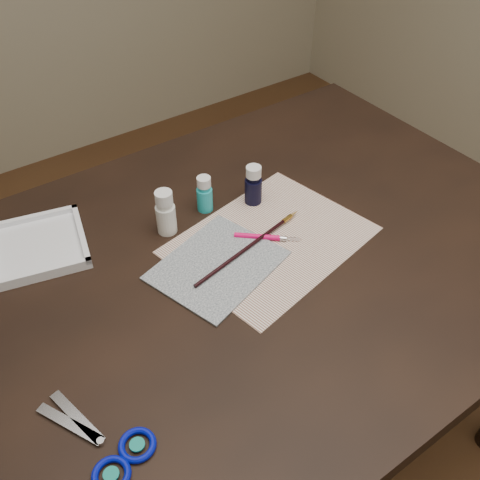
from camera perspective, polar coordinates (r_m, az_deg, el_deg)
ground at (r=1.64m, az=0.00°, el=-21.39°), size 3.50×3.50×0.02m
table at (r=1.31m, az=0.00°, el=-13.90°), size 1.30×0.90×0.75m
paper at (r=1.06m, az=3.29°, el=0.00°), size 0.42×0.35×0.00m
canvas at (r=1.01m, az=-2.41°, el=-2.69°), size 0.27×0.24×0.00m
paint_bottle_white at (r=1.06m, az=-7.95°, el=2.96°), size 0.05×0.05×0.10m
paint_bottle_cyan at (r=1.11m, az=-3.81°, el=4.95°), size 0.04×0.04×0.08m
paint_bottle_navy at (r=1.13m, az=1.44°, el=5.89°), size 0.04×0.04×0.09m
paintbrush at (r=1.03m, az=1.12°, el=-0.58°), size 0.29×0.07×0.01m
craft_knife at (r=1.06m, az=3.01°, el=0.29°), size 0.11×0.10×0.01m
scissors at (r=0.82m, az=-15.98°, el=-19.68°), size 0.19×0.23×0.01m
palette_tray at (r=1.10m, az=-20.75°, el=-0.56°), size 0.21×0.21×0.02m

